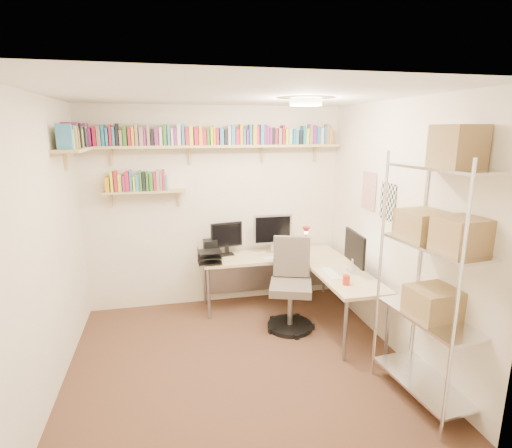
# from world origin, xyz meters

# --- Properties ---
(ground) EXTENTS (3.20, 3.20, 0.00)m
(ground) POSITION_xyz_m (0.00, 0.00, 0.00)
(ground) COLOR #40281B
(ground) RESTS_ON ground
(room_shell) EXTENTS (3.24, 3.04, 2.52)m
(room_shell) POSITION_xyz_m (0.00, 0.00, 1.55)
(room_shell) COLOR #F4E6C7
(room_shell) RESTS_ON ground
(wall_shelves) EXTENTS (3.12, 1.09, 0.80)m
(wall_shelves) POSITION_xyz_m (-0.43, 1.30, 2.03)
(wall_shelves) COLOR tan
(wall_shelves) RESTS_ON ground
(corner_desk) EXTENTS (1.80, 1.73, 1.17)m
(corner_desk) POSITION_xyz_m (0.69, 0.97, 0.67)
(corner_desk) COLOR beige
(corner_desk) RESTS_ON ground
(office_chair) EXTENTS (0.58, 0.59, 1.03)m
(office_chair) POSITION_xyz_m (0.72, 0.59, 0.43)
(office_chair) COLOR black
(office_chair) RESTS_ON ground
(wire_rack) EXTENTS (0.51, 0.92, 2.25)m
(wire_rack) POSITION_xyz_m (1.42, -0.90, 1.36)
(wire_rack) COLOR silver
(wire_rack) RESTS_ON ground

